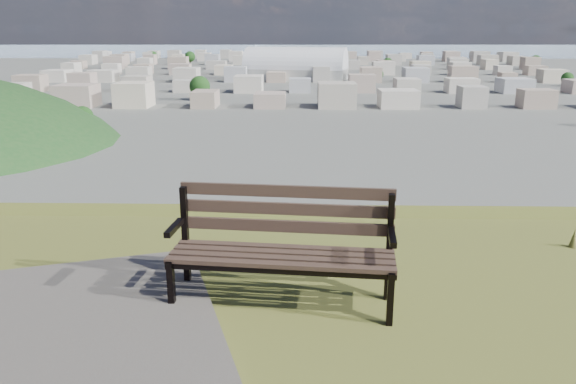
{
  "coord_description": "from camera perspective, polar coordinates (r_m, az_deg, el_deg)",
  "views": [
    {
      "loc": [
        -0.17,
        -1.8,
        26.98
      ],
      "look_at": [
        -0.31,
        3.97,
        25.3
      ],
      "focal_mm": 35.0,
      "sensor_mm": 36.0,
      "label": 1
    }
  ],
  "objects": [
    {
      "name": "city_trees",
      "position": [
        322.63,
        -3.41,
        12.26
      ],
      "size": [
        406.52,
        387.2,
        9.98
      ],
      "color": "#2F2417",
      "rests_on": "ground"
    },
    {
      "name": "city_blocks",
      "position": [
        396.94,
        1.39,
        12.83
      ],
      "size": [
        395.0,
        361.0,
        7.0
      ],
      "color": "beige",
      "rests_on": "ground"
    },
    {
      "name": "park_bench",
      "position": [
        4.14,
        -0.49,
        -4.97
      ],
      "size": [
        1.67,
        0.68,
        0.85
      ],
      "rotation": [
        0.0,
        0.0,
        -0.1
      ],
      "color": "#473429",
      "rests_on": "hilltop_mesa"
    },
    {
      "name": "far_hills",
      "position": [
        1406.04,
        -1.19,
        16.16
      ],
      "size": [
        2050.0,
        340.0,
        60.0
      ],
      "color": "#A0B2C6",
      "rests_on": "ground"
    },
    {
      "name": "bay_water",
      "position": [
        902.2,
        1.39,
        14.5
      ],
      "size": [
        2400.0,
        700.0,
        0.12
      ],
      "primitive_type": "cube",
      "color": "#8FA2B7",
      "rests_on": "ground"
    },
    {
      "name": "arena",
      "position": [
        315.45,
        0.8,
        12.31
      ],
      "size": [
        58.54,
        34.3,
        23.17
      ],
      "rotation": [
        0.0,
        0.0,
        -0.21
      ],
      "color": "#B7B6B2",
      "rests_on": "ground"
    }
  ]
}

